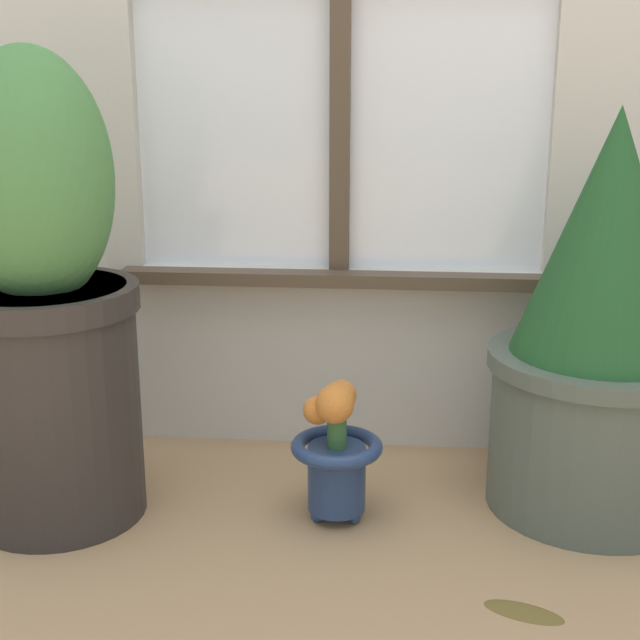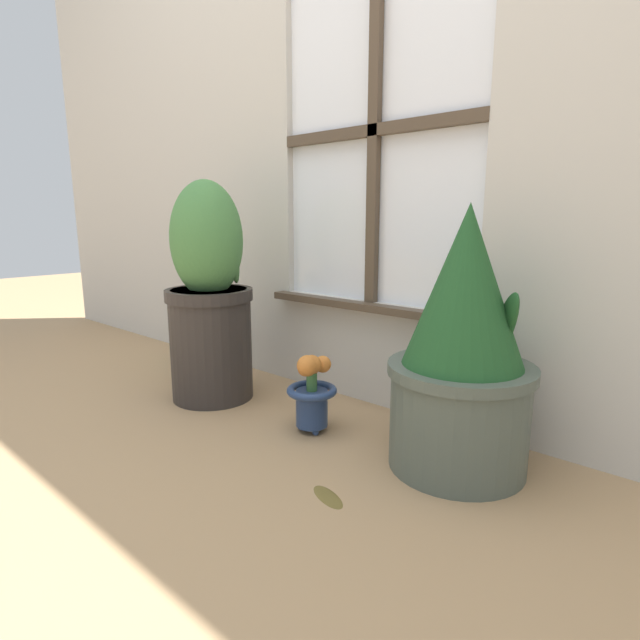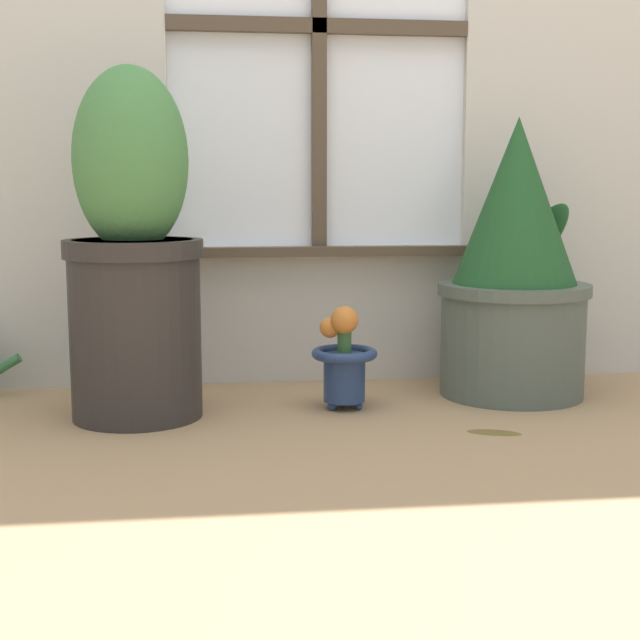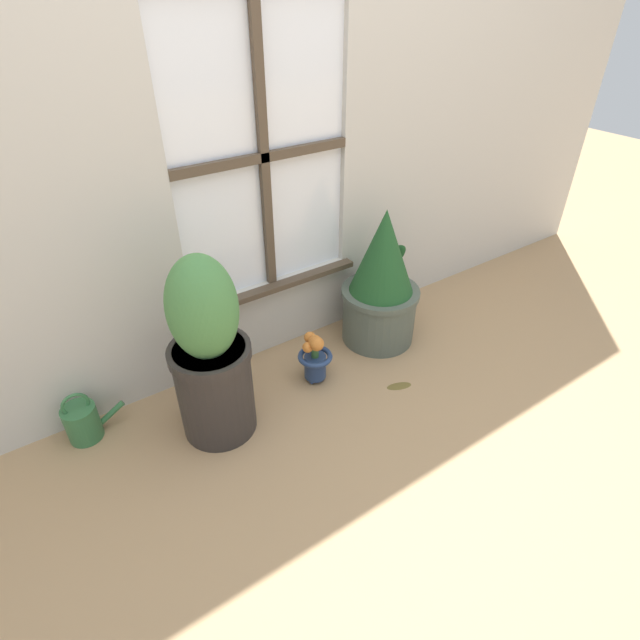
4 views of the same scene
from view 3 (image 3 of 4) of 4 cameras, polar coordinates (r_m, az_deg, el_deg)
name	(u,v)px [view 3 (image 3 of 4)]	position (r m, az deg, el deg)	size (l,w,h in m)	color
ground_plane	(357,444)	(1.75, 2.38, -7.93)	(10.00, 10.00, 0.00)	tan
potted_plant_left	(134,257)	(1.93, -11.84, 3.99)	(0.30, 0.30, 0.75)	#2D2826
potted_plant_right	(515,270)	(2.16, 12.35, 3.14)	(0.36, 0.36, 0.66)	#4C564C
flower_vase	(344,354)	(2.00, 1.53, -2.22)	(0.15, 0.15, 0.24)	navy
fallen_leaf	(494,431)	(1.85, 11.08, -6.99)	(0.12, 0.08, 0.01)	brown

